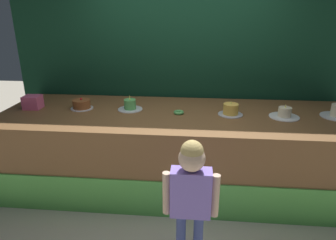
% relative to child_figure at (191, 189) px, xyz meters
% --- Properties ---
extents(ground_plane, '(12.00, 12.00, 0.00)m').
position_rel_child_figure_xyz_m(ground_plane, '(-0.18, 0.62, -0.76)').
color(ground_plane, '#BCB29E').
extents(stage_platform, '(4.22, 1.37, 0.94)m').
position_rel_child_figure_xyz_m(stage_platform, '(-0.18, 1.29, -0.29)').
color(stage_platform, brown).
rests_on(stage_platform, ground_plane).
extents(curtain_backdrop, '(4.62, 0.08, 3.20)m').
position_rel_child_figure_xyz_m(curtain_backdrop, '(-0.18, 2.07, 0.84)').
color(curtain_backdrop, '#113823').
rests_on(curtain_backdrop, ground_plane).
extents(child_figure, '(0.45, 0.21, 1.17)m').
position_rel_child_figure_xyz_m(child_figure, '(0.00, 0.00, 0.00)').
color(child_figure, '#3F4C8C').
rests_on(child_figure, ground_plane).
extents(pink_box, '(0.20, 0.18, 0.16)m').
position_rel_child_figure_xyz_m(pink_box, '(-1.97, 1.32, 0.26)').
color(pink_box, '#EB5D8C').
rests_on(pink_box, stage_platform).
extents(donut, '(0.12, 0.12, 0.04)m').
position_rel_child_figure_xyz_m(donut, '(-0.18, 1.28, 0.20)').
color(donut, '#59B259').
rests_on(donut, stage_platform).
extents(cake_far_left, '(0.27, 0.27, 0.14)m').
position_rel_child_figure_xyz_m(cake_far_left, '(-1.37, 1.36, 0.24)').
color(cake_far_left, silver).
rests_on(cake_far_left, stage_platform).
extents(cake_left, '(0.30, 0.30, 0.19)m').
position_rel_child_figure_xyz_m(cake_left, '(-0.77, 1.38, 0.23)').
color(cake_left, silver).
rests_on(cake_left, stage_platform).
extents(cake_center, '(0.28, 0.28, 0.17)m').
position_rel_child_figure_xyz_m(cake_center, '(0.42, 1.30, 0.24)').
color(cake_center, silver).
rests_on(cake_center, stage_platform).
extents(cake_right, '(0.33, 0.33, 0.15)m').
position_rel_child_figure_xyz_m(cake_right, '(1.02, 1.27, 0.23)').
color(cake_right, white).
rests_on(cake_right, stage_platform).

